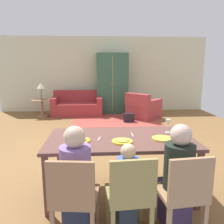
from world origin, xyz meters
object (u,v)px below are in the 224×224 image
Objects in this scene: person_woman at (176,180)px; armchair at (143,108)px; armoire at (112,83)px; couch at (78,106)px; handbag at (129,118)px; dining_chair_man at (74,195)px; wine_glass at (168,123)px; side_table at (42,105)px; table_lamp at (41,86)px; plate_near_woman at (162,138)px; dining_chair_child at (130,193)px; person_man at (77,183)px; person_child at (127,189)px; dining_chair_woman at (184,191)px; plate_near_man at (80,141)px; plate_near_child at (122,141)px; dining_table at (121,142)px.

armchair is at bearing 82.59° from person_woman.
couch is at bearing -164.45° from armoire.
couch is 5.26× the size of handbag.
dining_chair_man is 0.52× the size of couch.
armoire reaches higher than wine_glass.
person_woman is 6.05m from side_table.
couch is 1.37m from table_lamp.
table_lamp reaches higher than plate_near_woman.
dining_chair_child is at bearing -92.14° from armoire.
handbag is at bearing 90.30° from wine_glass.
table_lamp is at bearing 162.00° from handbag.
person_man is 4.70m from handbag.
person_child is at bearing -131.05° from plate_near_woman.
dining_chair_man is 1.50× the size of side_table.
dining_chair_woman is 1.61× the size of table_lamp.
person_woman is (0.50, 0.17, 0.02)m from dining_chair_child.
plate_near_woman is 0.29× the size of dining_chair_woman.
side_table is (-2.63, 4.87, -0.39)m from plate_near_woman.
table_lamp reaches higher than side_table.
couch is (-0.46, 5.88, -0.19)m from dining_chair_man.
side_table is at bearing 115.75° from person_woman.
plate_near_man is at bearing 124.94° from dining_chair_child.
plate_near_child is at bearing 90.52° from dining_chair_child.
table_lamp is (-2.13, 5.62, 0.52)m from dining_chair_child.
armoire is 2.44m from table_lamp.
side_table is (-1.14, -0.26, 0.07)m from couch.
wine_glass is 4.22m from armchair.
person_man is 1.20× the size of person_child.
wine_glass is at bearing 36.38° from person_man.
person_woman is at bearing -87.49° from armoire.
person_child is at bearing -127.61° from wine_glass.
plate_near_child is at bearing 52.58° from dining_chair_man.
plate_near_man is at bearing -97.76° from armoire.
plate_near_man is 4.77m from armchair.
plate_near_child is 4.15m from handbag.
side_table is (-2.64, 5.62, -0.11)m from dining_chair_woman.
plate_near_man is at bearing -166.70° from dining_table.
couch is 1.39× the size of armchair.
person_man is 3.47× the size of handbag.
armoire reaches higher than dining_table.
dining_table is at bearing 58.87° from dining_chair_man.
dining_table is 0.88× the size of armoire.
dining_table is 1.66× the size of person_woman.
dining_table is at bearing -99.48° from handbag.
dining_table is 0.20m from plate_near_child.
person_man reaches higher than handbag.
armchair is at bearing -18.01° from couch.
plate_near_child is 0.76m from person_woman.
couch is at bearing 144.55° from handbag.
armoire is (-0.43, 5.18, 0.16)m from wine_glass.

